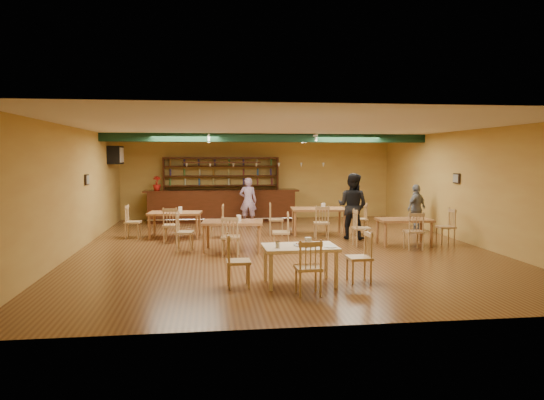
{
  "coord_description": "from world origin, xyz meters",
  "views": [
    {
      "loc": [
        -1.81,
        -12.42,
        2.3
      ],
      "look_at": [
        -0.15,
        0.6,
        1.15
      ],
      "focal_mm": 32.8,
      "sensor_mm": 36.0,
      "label": 1
    }
  ],
  "objects": [
    {
      "name": "floor",
      "position": [
        0.0,
        0.0,
        0.0
      ],
      "size": [
        12.0,
        12.0,
        0.0
      ],
      "primitive_type": "plane",
      "color": "#583319",
      "rests_on": "ground"
    },
    {
      "name": "ceiling_beam",
      "position": [
        0.0,
        2.8,
        2.87
      ],
      "size": [
        10.0,
        0.3,
        0.25
      ],
      "primitive_type": "cube",
      "color": "black",
      "rests_on": "ceiling"
    },
    {
      "name": "track_rail_left",
      "position": [
        -1.8,
        3.4,
        2.94
      ],
      "size": [
        0.05,
        2.5,
        0.05
      ],
      "primitive_type": "cube",
      "color": "white",
      "rests_on": "ceiling"
    },
    {
      "name": "track_rail_right",
      "position": [
        1.4,
        3.4,
        2.94
      ],
      "size": [
        0.05,
        2.5,
        0.05
      ],
      "primitive_type": "cube",
      "color": "white",
      "rests_on": "ceiling"
    },
    {
      "name": "ac_unit",
      "position": [
        -4.8,
        4.2,
        2.35
      ],
      "size": [
        0.34,
        0.7,
        0.48
      ],
      "primitive_type": "cube",
      "color": "white",
      "rests_on": "wall_left"
    },
    {
      "name": "picture_left",
      "position": [
        -4.97,
        1.0,
        1.7
      ],
      "size": [
        0.04,
        0.34,
        0.28
      ],
      "primitive_type": "cube",
      "color": "black",
      "rests_on": "wall_left"
    },
    {
      "name": "picture_right",
      "position": [
        4.97,
        0.5,
        1.7
      ],
      "size": [
        0.04,
        0.34,
        0.28
      ],
      "primitive_type": "cube",
      "color": "black",
      "rests_on": "wall_right"
    },
    {
      "name": "bar_counter",
      "position": [
        -1.36,
        5.15,
        0.56
      ],
      "size": [
        5.4,
        0.85,
        1.13
      ],
      "primitive_type": "cube",
      "color": "#33170A",
      "rests_on": "ground"
    },
    {
      "name": "back_bar_hutch",
      "position": [
        -1.36,
        5.78,
        1.14
      ],
      "size": [
        4.18,
        0.4,
        2.28
      ],
      "primitive_type": "cube",
      "color": "#33170A",
      "rests_on": "ground"
    },
    {
      "name": "poinsettia",
      "position": [
        -3.61,
        5.15,
        1.38
      ],
      "size": [
        0.36,
        0.36,
        0.5
      ],
      "primitive_type": "imported",
      "rotation": [
        0.0,
        0.0,
        0.35
      ],
      "color": "#B01810",
      "rests_on": "bar_counter"
    },
    {
      "name": "dining_table_a",
      "position": [
        -2.78,
        1.78,
        0.37
      ],
      "size": [
        1.54,
        1.01,
        0.73
      ],
      "primitive_type": "cube",
      "rotation": [
        0.0,
        0.0,
        -0.09
      ],
      "color": "brown",
      "rests_on": "ground"
    },
    {
      "name": "dining_table_b",
      "position": [
        1.37,
        1.79,
        0.39
      ],
      "size": [
        1.66,
        1.09,
        0.79
      ],
      "primitive_type": "cube",
      "rotation": [
        0.0,
        0.0,
        -0.09
      ],
      "color": "brown",
      "rests_on": "ground"
    },
    {
      "name": "dining_table_c",
      "position": [
        -1.25,
        -0.38,
        0.37
      ],
      "size": [
        1.56,
        1.05,
        0.73
      ],
      "primitive_type": "cube",
      "rotation": [
        0.0,
        0.0,
        -0.12
      ],
      "color": "brown",
      "rests_on": "ground"
    },
    {
      "name": "dining_table_d",
      "position": [
        3.23,
        -0.12,
        0.34
      ],
      "size": [
        1.39,
        0.86,
        0.68
      ],
      "primitive_type": "cube",
      "rotation": [
        0.0,
        0.0,
        -0.03
      ],
      "color": "brown",
      "rests_on": "ground"
    },
    {
      "name": "near_table",
      "position": [
        -0.2,
        -3.77,
        0.35
      ],
      "size": [
        1.34,
        0.88,
        0.7
      ],
      "primitive_type": "cube",
      "rotation": [
        0.0,
        0.0,
        0.03
      ],
      "color": "beige",
      "rests_on": "ground"
    },
    {
      "name": "pizza_tray",
      "position": [
        -0.11,
        -3.77,
        0.71
      ],
      "size": [
        0.46,
        0.46,
        0.01
      ],
      "primitive_type": "cylinder",
      "rotation": [
        0.0,
        0.0,
        -0.17
      ],
      "color": "silver",
      "rests_on": "near_table"
    },
    {
      "name": "parmesan_shaker",
      "position": [
        -0.63,
        -3.91,
        0.76
      ],
      "size": [
        0.08,
        0.08,
        0.11
      ],
      "primitive_type": "cylinder",
      "rotation": [
        0.0,
        0.0,
        0.03
      ],
      "color": "#EAE5C6",
      "rests_on": "near_table"
    },
    {
      "name": "napkin_stack",
      "position": [
        0.12,
        -3.58,
        0.72
      ],
      "size": [
        0.22,
        0.18,
        0.03
      ],
      "primitive_type": "cube",
      "rotation": [
        0.0,
        0.0,
        -0.15
      ],
      "color": "white",
      "rests_on": "near_table"
    },
    {
      "name": "pizza_server",
      "position": [
        0.03,
        -3.72,
        0.72
      ],
      "size": [
        0.33,
        0.2,
        0.0
      ],
      "primitive_type": "cube",
      "rotation": [
        0.0,
        0.0,
        -0.39
      ],
      "color": "silver",
      "rests_on": "pizza_tray"
    },
    {
      "name": "side_plate",
      "position": [
        0.31,
        -3.96,
        0.71
      ],
      "size": [
        0.23,
        0.23,
        0.01
      ],
      "primitive_type": "cylinder",
      "rotation": [
        0.0,
        0.0,
        0.03
      ],
      "color": "white",
      "rests_on": "near_table"
    },
    {
      "name": "patron_bar",
      "position": [
        -0.5,
        4.33,
        0.8
      ],
      "size": [
        0.64,
        0.47,
        1.6
      ],
      "primitive_type": "imported",
      "rotation": [
        0.0,
        0.0,
        2.98
      ],
      "color": "purple",
      "rests_on": "ground"
    },
    {
      "name": "patron_right_a",
      "position": [
        2.17,
        0.99,
        0.92
      ],
      "size": [
        1.13,
        1.1,
        1.84
      ],
      "primitive_type": "imported",
      "rotation": [
        0.0,
        0.0,
        2.45
      ],
      "color": "black",
      "rests_on": "ground"
    },
    {
      "name": "patron_right_b",
      "position": [
        4.43,
        1.88,
        0.73
      ],
      "size": [
        0.91,
        0.78,
        1.46
      ],
      "primitive_type": "imported",
      "rotation": [
        0.0,
        0.0,
        3.73
      ],
      "color": "slate",
      "rests_on": "ground"
    }
  ]
}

